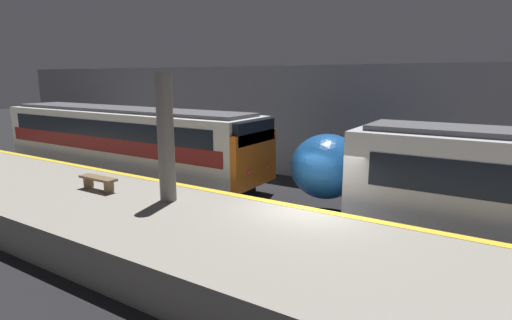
# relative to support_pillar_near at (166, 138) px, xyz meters

# --- Properties ---
(ground_plane) EXTENTS (120.00, 120.00, 0.00)m
(ground_plane) POSITION_rel_support_pillar_near_xyz_m (3.93, 1.66, -2.99)
(ground_plane) COLOR black
(platform) EXTENTS (40.00, 5.11, 1.08)m
(platform) POSITION_rel_support_pillar_near_xyz_m (3.93, -0.89, -2.46)
(platform) COLOR gray
(platform) RESTS_ON ground
(station_rear_barrier) EXTENTS (50.00, 0.15, 5.29)m
(station_rear_barrier) POSITION_rel_support_pillar_near_xyz_m (3.93, 8.56, -0.35)
(station_rear_barrier) COLOR gray
(station_rear_barrier) RESTS_ON ground
(support_pillar_near) EXTENTS (0.49, 0.49, 3.85)m
(support_pillar_near) POSITION_rel_support_pillar_near_xyz_m (0.00, 0.00, 0.00)
(support_pillar_near) COLOR slate
(support_pillar_near) RESTS_ON platform
(train_boxy) EXTENTS (14.69, 2.95, 3.35)m
(train_boxy) POSITION_rel_support_pillar_near_xyz_m (-6.64, 4.11, -1.28)
(train_boxy) COLOR black
(train_boxy) RESTS_ON ground
(platform_bench) EXTENTS (1.50, 0.40, 0.45)m
(platform_bench) POSITION_rel_support_pillar_near_xyz_m (-2.76, -0.41, -1.59)
(platform_bench) COLOR brown
(platform_bench) RESTS_ON platform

